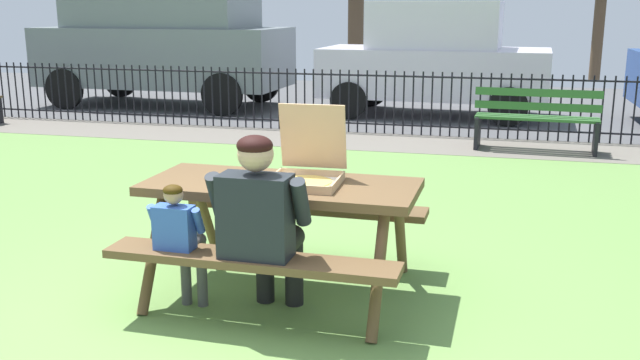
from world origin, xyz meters
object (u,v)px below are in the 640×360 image
picnic_table_foreground (281,208)px  adult_at_table (262,221)px  child_at_table (180,236)px  park_bench_center (536,120)px  pizza_box_open (307,169)px  parked_car_far_left (164,38)px  parked_car_left (435,58)px

picnic_table_foreground → adult_at_table: size_ratio=1.53×
child_at_table → adult_at_table: bearing=2.2°
picnic_table_foreground → park_bench_center: park_bench_center is taller
pizza_box_open → child_at_table: size_ratio=0.60×
park_bench_center → parked_car_far_left: size_ratio=0.34×
child_at_table → parked_car_far_left: bearing=116.8°
picnic_table_foreground → pizza_box_open: pizza_box_open is taller
pizza_box_open → parked_car_far_left: parked_car_far_left is taller
picnic_table_foreground → adult_at_table: 0.51m
park_bench_center → pizza_box_open: bearing=-106.9°
picnic_table_foreground → pizza_box_open: (0.17, 0.04, 0.27)m
pizza_box_open → child_at_table: bearing=-139.8°
picnic_table_foreground → adult_at_table: (0.04, -0.50, 0.06)m
park_bench_center → parked_car_far_left: bearing=157.0°
parked_car_far_left → parked_car_left: 5.18m
picnic_table_foreground → parked_car_far_left: 9.79m
child_at_table → parked_car_far_left: 10.02m
pizza_box_open → parked_car_left: size_ratio=0.13×
parked_car_left → park_bench_center: bearing=-60.3°
picnic_table_foreground → parked_car_far_left: bearing=120.8°
pizza_box_open → parked_car_far_left: (-5.17, 8.35, 0.44)m
park_bench_center → picnic_table_foreground: bearing=-108.4°
parked_car_far_left → parked_car_left: size_ratio=1.20×
picnic_table_foreground → park_bench_center: bearing=71.6°
pizza_box_open → parked_car_left: (0.00, 8.35, 0.15)m
parked_car_far_left → parked_car_left: (5.17, -0.00, -0.29)m
adult_at_table → child_at_table: size_ratio=1.37×
adult_at_table → park_bench_center: bearing=73.4°
picnic_table_foreground → parked_car_far_left: parked_car_far_left is taller
child_at_table → park_bench_center: bearing=68.9°
pizza_box_open → parked_car_far_left: 9.83m
picnic_table_foreground → adult_at_table: adult_at_table is taller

